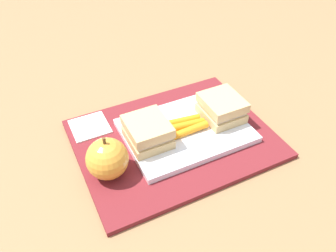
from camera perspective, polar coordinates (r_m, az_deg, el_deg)
ground_plane at (r=0.65m, az=0.98°, el=-2.44°), size 2.40×2.40×0.00m
lunchbag_mat at (r=0.65m, az=0.99°, el=-2.13°), size 0.36×0.28×0.01m
food_tray at (r=0.65m, az=2.96°, el=-0.75°), size 0.23×0.17×0.01m
sandwich_half_left at (r=0.67m, az=8.94°, el=3.03°), size 0.07×0.08×0.04m
sandwich_half_right at (r=0.61m, az=-3.43°, el=-0.97°), size 0.07×0.08×0.04m
carrot_sticks_bundle at (r=0.64m, az=3.01°, el=0.10°), size 0.08×0.04×0.02m
apple at (r=0.57m, az=-10.10°, el=-5.41°), size 0.07×0.07×0.08m
paper_napkin at (r=0.68m, az=-12.92°, el=-0.09°), size 0.07×0.07×0.00m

